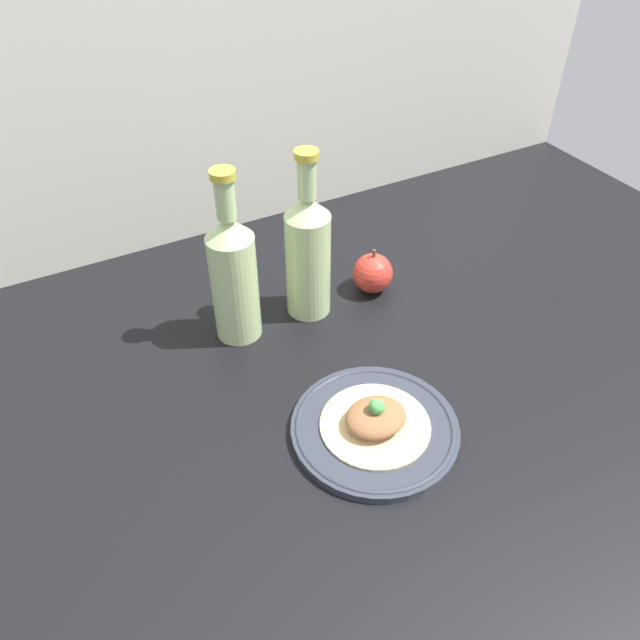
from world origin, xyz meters
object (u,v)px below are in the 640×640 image
at_px(plated_food, 376,419).
at_px(cider_bottle_right, 308,252).
at_px(cider_bottle_left, 233,274).
at_px(apple, 373,273).
at_px(plate, 375,428).

relative_size(plated_food, cider_bottle_right, 0.53).
bearing_deg(cider_bottle_right, cider_bottle_left, 180.00).
bearing_deg(plated_food, cider_bottle_right, 81.21).
bearing_deg(apple, cider_bottle_left, 178.79).
bearing_deg(plate, apple, 59.00).
xyz_separation_m(cider_bottle_left, apple, (0.25, -0.01, -0.08)).
bearing_deg(plate, cider_bottle_right, 81.21).
relative_size(cider_bottle_left, cider_bottle_right, 1.00).
xyz_separation_m(plated_food, cider_bottle_left, (-0.08, 0.29, 0.09)).
relative_size(cider_bottle_right, apple, 3.44).
distance_m(plated_food, cider_bottle_left, 0.31).
height_order(plate, plated_food, plated_food).
distance_m(plated_food, cider_bottle_right, 0.30).
bearing_deg(plate, plated_food, 0.00).
xyz_separation_m(plated_food, apple, (0.17, 0.28, 0.01)).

